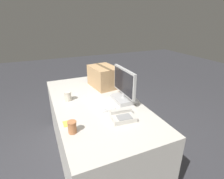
{
  "coord_description": "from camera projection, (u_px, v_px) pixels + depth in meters",
  "views": [
    {
      "loc": [
        1.69,
        -0.53,
        1.63
      ],
      "look_at": [
        0.09,
        0.17,
        0.91
      ],
      "focal_mm": 28.0,
      "sensor_mm": 36.0,
      "label": 1
    }
  ],
  "objects": [
    {
      "name": "ground_plane",
      "position": [
        97.0,
        154.0,
        2.26
      ],
      "size": [
        12.0,
        12.0,
        0.0
      ],
      "primitive_type": "plane",
      "color": "#38383D"
    },
    {
      "name": "cardboard_box",
      "position": [
        104.0,
        77.0,
        2.35
      ],
      "size": [
        0.45,
        0.35,
        0.28
      ],
      "rotation": [
        0.0,
        0.0,
        0.13
      ],
      "color": "tan",
      "rests_on": "office_desk"
    },
    {
      "name": "desk_phone",
      "position": [
        123.0,
        116.0,
        1.62
      ],
      "size": [
        0.2,
        0.23,
        0.07
      ],
      "rotation": [
        0.0,
        0.0,
        -0.1
      ],
      "color": "beige",
      "rests_on": "office_desk"
    },
    {
      "name": "office_desk",
      "position": [
        96.0,
        129.0,
        2.11
      ],
      "size": [
        1.8,
        0.9,
        0.76
      ],
      "color": "beige",
      "rests_on": "ground_plane"
    },
    {
      "name": "sticky_note_pad",
      "position": [
        69.0,
        123.0,
        1.56
      ],
      "size": [
        0.09,
        0.09,
        0.01
      ],
      "color": "#E5DB4C",
      "rests_on": "office_desk"
    },
    {
      "name": "paper_cup_right",
      "position": [
        72.0,
        127.0,
        1.42
      ],
      "size": [
        0.07,
        0.07,
        0.11
      ],
      "color": "#BC7547",
      "rests_on": "office_desk"
    },
    {
      "name": "paper_cup_left",
      "position": [
        68.0,
        96.0,
        1.97
      ],
      "size": [
        0.09,
        0.09,
        0.11
      ],
      "color": "beige",
      "rests_on": "office_desk"
    },
    {
      "name": "keyboard",
      "position": [
        100.0,
        102.0,
        1.92
      ],
      "size": [
        0.45,
        0.18,
        0.03
      ],
      "rotation": [
        0.0,
        0.0,
        0.08
      ],
      "color": "silver",
      "rests_on": "office_desk"
    },
    {
      "name": "spoon",
      "position": [
        77.0,
        95.0,
        2.13
      ],
      "size": [
        0.17,
        0.04,
        0.0
      ],
      "rotation": [
        0.0,
        0.0,
        0.13
      ],
      "color": "silver",
      "rests_on": "office_desk"
    },
    {
      "name": "monitor",
      "position": [
        124.0,
        89.0,
        1.93
      ],
      "size": [
        0.45,
        0.22,
        0.37
      ],
      "color": "#B7B7B7",
      "rests_on": "office_desk"
    }
  ]
}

